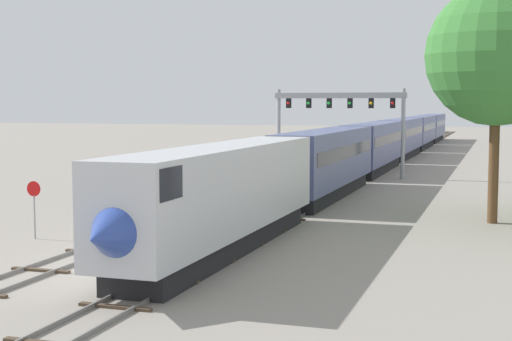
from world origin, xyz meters
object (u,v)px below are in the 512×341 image
at_px(stop_sign, 34,201).
at_px(signal_gantry, 339,112).
at_px(passenger_train, 391,140).
at_px(trackside_tree_mid, 497,55).

bearing_deg(stop_sign, signal_gantry, 77.89).
bearing_deg(passenger_train, stop_sign, -100.61).
relative_size(passenger_train, signal_gantry, 10.56).
xyz_separation_m(passenger_train, stop_sign, (-10.00, -53.39, -0.74)).
bearing_deg(trackside_tree_mid, passenger_train, 105.59).
relative_size(passenger_train, trackside_tree_mid, 9.63).
relative_size(signal_gantry, stop_sign, 4.20).
distance_m(passenger_train, trackside_tree_mid, 43.23).
distance_m(stop_sign, trackside_tree_mid, 25.83).
height_order(passenger_train, signal_gantry, signal_gantry).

